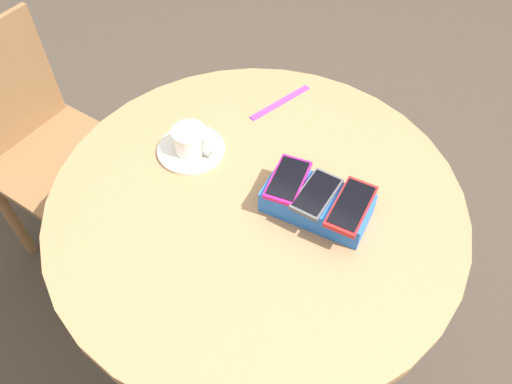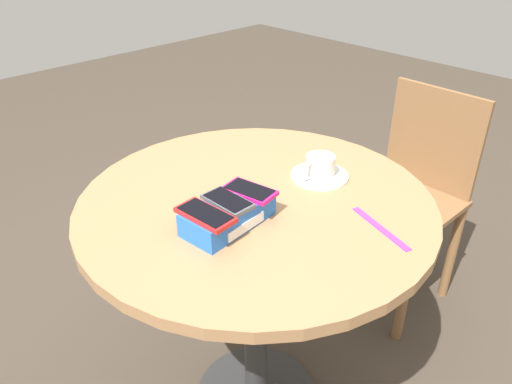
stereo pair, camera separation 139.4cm
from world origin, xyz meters
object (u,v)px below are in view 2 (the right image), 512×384
Objects in this scene: lanyard_strap at (380,228)px; phone_red at (205,215)px; phone_magenta at (250,191)px; round_table at (256,240)px; coffee_cup at (320,165)px; phone_gray at (228,201)px; saucer at (319,176)px; phone_box at (228,214)px; chair_near_window at (408,197)px.

phone_red is at bearing 140.63° from lanyard_strap.
round_table is at bearing 32.25° from phone_magenta.
phone_magenta is at bearing 122.90° from lanyard_strap.
coffee_cup is (0.25, -0.00, -0.02)m from phone_magenta.
phone_red is at bearing -177.32° from phone_magenta.
phone_gray and phone_magenta have the same top height.
lanyard_strap is (-0.09, -0.25, -0.00)m from saucer.
phone_gray is 0.33m from saucer.
phone_box is 1.88× the size of phone_gray.
phone_red is at bearing -167.96° from round_table.
saucer is (0.32, -0.01, -0.06)m from phone_gray.
chair_near_window is (0.91, 0.02, -0.35)m from phone_box.
coffee_cup is at bearing -177.73° from chair_near_window.
phone_gray is (0.00, 0.00, 0.03)m from phone_box.
coffee_cup is at bearing -0.38° from phone_box.
lanyard_strap is at bearing -47.28° from phone_box.
phone_gray is 0.77× the size of saucer.
coffee_cup is at bearing -1.06° from phone_gray.
phone_red is 0.40m from saucer.
saucer is (0.40, 0.00, -0.06)m from phone_red.
phone_magenta is at bearing 179.08° from saucer.
lanyard_strap reaches higher than round_table.
phone_magenta is at bearing -1.61° from phone_gray.
phone_gray is at bearing 6.64° from phone_red.
phone_red is 1.05m from chair_near_window.
phone_magenta is 0.93m from chair_near_window.
phone_gray is 1.11× the size of coffee_cup.
round_table is 6.40× the size of phone_red.
chair_near_window is (0.84, 0.02, -0.38)m from phone_magenta.
coffee_cup is (-0.00, 0.00, 0.03)m from saucer.
chair_near_window reaches higher than phone_box.
chair_near_window is at bearing 1.31° from phone_magenta.
phone_gray is at bearing -164.88° from round_table.
chair_near_window reaches higher than phone_gray.
phone_red is (-0.19, -0.04, 0.19)m from round_table.
phone_magenta is at bearing -178.69° from chair_near_window.
phone_red reaches higher than lanyard_strap.
phone_red is (-0.07, -0.00, 0.03)m from phone_box.
round_table is 3.98× the size of phone_box.
coffee_cup reaches higher than phone_box.
lanyard_strap is at bearing -109.72° from saucer.
phone_red reaches higher than round_table.
chair_near_window reaches higher than lanyard_strap.
phone_box is 2.09× the size of coffee_cup.
phone_box is at bearing -163.53° from round_table.
chair_near_window is (0.91, 0.02, -0.38)m from phone_gray.
phone_magenta reaches higher than lanyard_strap.
saucer is 1.45× the size of coffee_cup.
phone_gray reaches higher than round_table.
chair_near_window is at bearing 1.09° from phone_gray.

